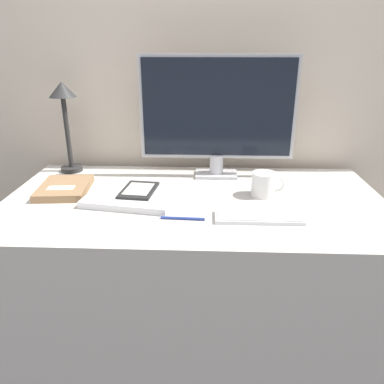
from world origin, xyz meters
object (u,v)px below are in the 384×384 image
Objects in this scene: monitor at (218,113)px; laptop at (133,196)px; keyboard at (259,217)px; notebook at (65,188)px; pen at (183,218)px; ereader at (139,190)px; coffee_mug at (264,184)px; desk_lamp at (64,108)px.

laptop is at bearing -138.62° from monitor.
notebook is at bearing 163.65° from keyboard.
monitor is 0.52m from pen.
keyboard is at bearing -16.35° from notebook.
laptop is at bearing -12.42° from notebook.
pen is at bearing -25.73° from notebook.
ereader is 0.25m from pen.
keyboard is at bearing -72.81° from monitor.
monitor is at bearing 19.93° from notebook.
coffee_mug is at bearing 4.64° from ereader.
coffee_mug reaches higher than laptop.
ereader is 0.74× the size of notebook.
desk_lamp is at bearing 149.45° from keyboard.
pen is (0.17, -0.18, -0.02)m from ereader.
ereader is at bearing -8.80° from notebook.
coffee_mug is (0.81, -0.25, -0.23)m from desk_lamp.
monitor reaches higher than pen.
notebook is 2.00× the size of coffee_mug.
coffee_mug is at bearing -0.61° from notebook.
keyboard is 0.74× the size of desk_lamp.
laptop is (-0.31, -0.27, -0.25)m from monitor.
laptop reaches higher than pen.
laptop is 0.91× the size of desk_lamp.
keyboard is (0.13, -0.42, -0.26)m from monitor.
notebook is (-0.71, 0.21, 0.01)m from keyboard.
notebook reaches higher than keyboard.
ereader is at bearing -175.36° from coffee_mug.
monitor is 0.67m from notebook.
keyboard reaches higher than pen.
coffee_mug is (0.46, 0.04, 0.02)m from ereader.
notebook is 1.72× the size of pen.
notebook is at bearing 171.20° from ereader.
desk_lamp is at bearing 103.02° from notebook.
ereader is (0.02, 0.01, 0.02)m from laptop.
desk_lamp is 0.36m from notebook.
notebook reaches higher than laptop.
ereader is (-0.42, 0.16, 0.02)m from keyboard.
laptop is 0.48m from coffee_mug.
coffee_mug reaches higher than notebook.
desk_lamp is (-0.35, 0.29, 0.25)m from ereader.
notebook is at bearing 154.27° from pen.
ereader is 1.27× the size of pen.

